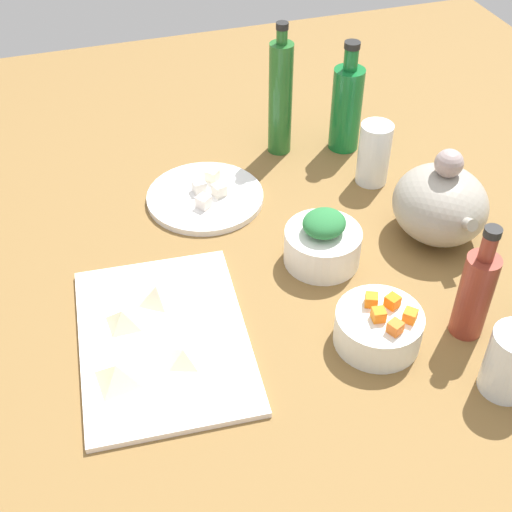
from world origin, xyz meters
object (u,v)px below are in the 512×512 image
object	(u,v)px
bottle_3	(346,106)
drinking_glass_1	(511,362)
bowl_carrots	(378,328)
bottle_0	(280,97)
teapot	(440,203)
bottle_1	(475,292)
cutting_board	(164,338)
bowl_greens	(322,246)
plate_tofu	(205,197)
drinking_glass_0	(374,154)

from	to	relation	value
bottle_3	drinking_glass_1	xyz separation A→B (cm)	(63.07, -2.88, -4.01)
bowl_carrots	bottle_0	bearing A→B (deg)	176.61
teapot	drinking_glass_1	size ratio (longest dim) A/B	1.77
bottle_0	bottle_1	size ratio (longest dim) A/B	1.36
cutting_board	bowl_carrots	distance (cm)	31.19
cutting_board	bowl_greens	bearing A→B (deg)	108.63
bowl_carrots	bottle_1	size ratio (longest dim) A/B	0.65
plate_tofu	teapot	bearing A→B (deg)	58.77
bowl_carrots	teapot	bearing A→B (deg)	134.26
bottle_0	bowl_greens	bearing A→B (deg)	-7.16
bowl_greens	bottle_3	world-z (taller)	bottle_3
teapot	drinking_glass_0	world-z (taller)	teapot
bowl_greens	bottle_1	bearing A→B (deg)	35.04
bottle_0	bottle_3	bearing A→B (deg)	77.92
teapot	bottle_1	world-z (taller)	bottle_1
bowl_greens	bottle_0	size ratio (longest dim) A/B	0.47
drinking_glass_1	plate_tofu	bearing A→B (deg)	-152.24
plate_tofu	drinking_glass_0	xyz separation A→B (cm)	(3.47, 31.60, 5.42)
bottle_0	drinking_glass_0	world-z (taller)	bottle_0
bowl_greens	drinking_glass_0	distance (cm)	25.60
bowl_greens	bottle_1	world-z (taller)	bottle_1
plate_tofu	bottle_1	distance (cm)	52.22
bowl_greens	bottle_3	bearing A→B (deg)	151.42
plate_tofu	bowl_carrots	size ratio (longest dim) A/B	1.69
teapot	drinking_glass_0	size ratio (longest dim) A/B	1.51
bowl_carrots	bottle_0	size ratio (longest dim) A/B	0.48
cutting_board	bottle_3	distance (cm)	61.82
bottle_0	drinking_glass_1	bearing A→B (deg)	8.54
plate_tofu	bowl_greens	xyz separation A→B (cm)	(22.01, 14.19, 2.45)
cutting_board	teapot	bearing A→B (deg)	101.59
bottle_3	drinking_glass_0	world-z (taller)	bottle_3
cutting_board	bowl_greens	xyz separation A→B (cm)	(-9.63, 28.55, 2.55)
drinking_glass_0	bottle_0	bearing A→B (deg)	-139.59
drinking_glass_0	drinking_glass_1	distance (cm)	50.48
bowl_carrots	drinking_glass_0	size ratio (longest dim) A/B	1.05
bowl_carrots	bottle_1	distance (cm)	14.59
bottle_0	drinking_glass_0	size ratio (longest dim) A/B	2.20
cutting_board	drinking_glass_0	world-z (taller)	drinking_glass_0
teapot	drinking_glass_1	distance (cm)	33.18
drinking_glass_0	drinking_glass_1	xyz separation A→B (cm)	(50.36, -3.27, -0.88)
bottle_0	drinking_glass_1	xyz separation A→B (cm)	(65.80, 9.88, -6.60)
drinking_glass_0	drinking_glass_1	world-z (taller)	drinking_glass_0
bowl_carrots	bottle_3	world-z (taller)	bottle_3
drinking_glass_1	bowl_carrots	bearing A→B (deg)	-134.67
plate_tofu	bowl_greens	bearing A→B (deg)	32.81
plate_tofu	teapot	distance (cm)	41.78
teapot	bottle_3	world-z (taller)	bottle_3
bowl_carrots	bottle_1	bearing A→B (deg)	81.79
cutting_board	bottle_1	xyz separation A→B (cm)	(11.29, 43.22, 7.26)
teapot	cutting_board	bearing A→B (deg)	-78.41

